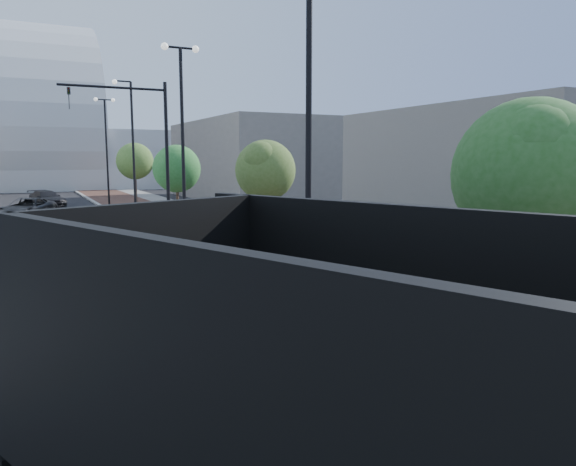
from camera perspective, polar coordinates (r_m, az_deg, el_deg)
name	(u,v)px	position (r m, az deg, el deg)	size (l,w,h in m)	color
sidewalk	(159,211)	(43.63, -13.57, 2.26)	(7.00, 140.00, 0.12)	#4C2D23
concrete_strip	(192,210)	(44.30, -10.17, 2.45)	(2.40, 140.00, 0.13)	slate
curb	(113,213)	(42.99, -18.13, 2.02)	(0.30, 140.00, 0.14)	gray
dump_truck	(211,438)	(5.51, -8.18, -20.75)	(7.77, 13.89, 3.81)	black
white_sedan	(101,225)	(29.61, -19.26, 0.83)	(1.67, 4.78, 1.57)	silver
dark_car_mid	(27,209)	(41.23, -26.00, 2.31)	(2.49, 5.40, 1.50)	black
dark_car_far	(47,199)	(51.61, -24.27, 3.35)	(1.97, 4.86, 1.41)	black
pedestrian	(548,276)	(16.41, 25.96, -4.18)	(0.74, 0.49, 2.04)	black
streetlight_1	(305,154)	(14.01, 1.79, 8.37)	(1.44, 0.56, 9.21)	black
streetlight_2	(183,145)	(25.27, -11.12, 9.14)	(1.72, 0.56, 9.28)	black
streetlight_3	(132,156)	(36.94, -16.28, 7.82)	(1.44, 0.56, 9.21)	black
streetlight_4	(107,151)	(48.82, -18.72, 8.24)	(1.72, 0.56, 9.28)	black
traffic_mast	(149,143)	(27.97, -14.59, 9.24)	(5.09, 0.20, 8.00)	black
tree_0	(530,175)	(10.06, 24.37, 5.61)	(2.60, 2.58, 5.26)	#382619
tree_1	(266,171)	(19.04, -2.33, 6.63)	(2.22, 2.14, 4.89)	#382619
tree_2	(177,169)	(30.39, -11.69, 6.69)	(2.63, 2.62, 4.97)	#382619
tree_3	(135,161)	(42.10, -15.93, 7.35)	(2.74, 2.74, 5.38)	#382619
convention_center	(50,146)	(87.46, -24.01, 8.46)	(50.00, 30.00, 50.00)	#ACB1B6
commercial_block_ne	(255,160)	(56.83, -3.56, 7.73)	(12.00, 22.00, 8.00)	#68635E
commercial_block_e	(492,171)	(32.90, 20.88, 6.17)	(10.00, 16.00, 7.00)	slate
utility_cover_1	(408,323)	(14.03, 12.66, -9.28)	(0.50, 0.50, 0.02)	black
utility_cover_2	(245,254)	(23.35, -4.58, -2.19)	(0.50, 0.50, 0.02)	black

